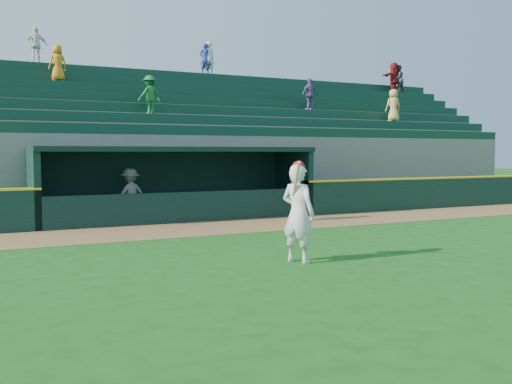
% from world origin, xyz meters
% --- Properties ---
extents(ground, '(120.00, 120.00, 0.00)m').
position_xyz_m(ground, '(0.00, 0.00, 0.00)').
color(ground, '#164D13').
rests_on(ground, ground).
extents(warning_track, '(40.00, 3.00, 0.01)m').
position_xyz_m(warning_track, '(0.00, 4.90, 0.01)').
color(warning_track, brown).
rests_on(warning_track, ground).
extents(field_wall_right, '(15.50, 0.30, 1.20)m').
position_xyz_m(field_wall_right, '(12.25, 6.55, 0.60)').
color(field_wall_right, black).
rests_on(field_wall_right, ground).
extents(wall_stripe_right, '(15.50, 0.32, 0.06)m').
position_xyz_m(wall_stripe_right, '(12.25, 6.55, 1.23)').
color(wall_stripe_right, yellow).
rests_on(wall_stripe_right, field_wall_right).
extents(dugout_player_front, '(1.00, 0.98, 1.62)m').
position_xyz_m(dugout_player_front, '(3.31, 5.33, 0.81)').
color(dugout_player_front, '#ABABA6').
rests_on(dugout_player_front, ground).
extents(dugout_player_inside, '(1.28, 0.97, 1.76)m').
position_xyz_m(dugout_player_inside, '(-1.58, 7.85, 0.88)').
color(dugout_player_inside, '#9C9C97').
rests_on(dugout_player_inside, ground).
extents(dugout, '(9.40, 2.80, 2.46)m').
position_xyz_m(dugout, '(0.00, 8.00, 1.36)').
color(dugout, slate).
rests_on(dugout, ground).
extents(stands, '(34.50, 6.27, 7.52)m').
position_xyz_m(stands, '(0.02, 12.57, 2.40)').
color(stands, slate).
rests_on(stands, ground).
extents(batter_at_plate, '(0.77, 0.92, 2.12)m').
position_xyz_m(batter_at_plate, '(-0.26, -0.87, 1.05)').
color(batter_at_plate, silver).
rests_on(batter_at_plate, ground).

